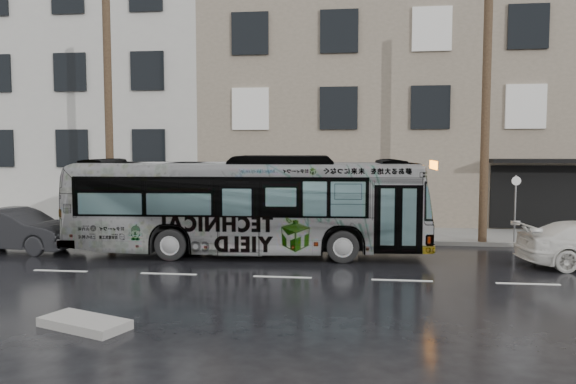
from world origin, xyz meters
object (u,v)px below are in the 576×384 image
at_px(utility_pole_front, 486,116).
at_px(bus, 248,205).
at_px(utility_pole_rear, 109,118).
at_px(sign_post, 515,209).
at_px(dark_sedan, 16,230).

distance_m(utility_pole_front, bus, 9.01).
bearing_deg(utility_pole_front, utility_pole_rear, 180.00).
bearing_deg(utility_pole_front, sign_post, 0.00).
relative_size(utility_pole_front, bus, 0.77).
relative_size(utility_pole_rear, dark_sedan, 2.04).
xyz_separation_m(utility_pole_front, sign_post, (1.10, 0.00, -3.30)).
height_order(utility_pole_front, utility_pole_rear, same).
height_order(sign_post, dark_sedan, sign_post).
distance_m(sign_post, bus, 9.55).
bearing_deg(dark_sedan, utility_pole_rear, -27.00).
distance_m(bus, dark_sedan, 8.02).
xyz_separation_m(sign_post, dark_sedan, (-17.13, -3.03, -0.62)).
bearing_deg(utility_pole_rear, sign_post, 0.00).
bearing_deg(bus, dark_sedan, 89.37).
bearing_deg(utility_pole_rear, utility_pole_front, 0.00).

